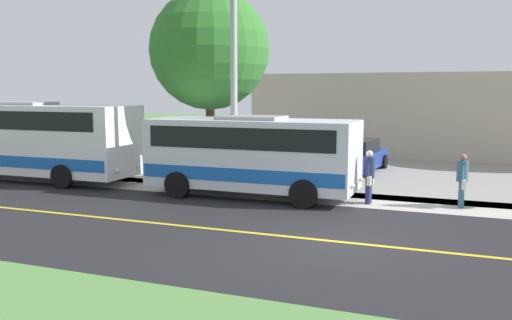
{
  "coord_description": "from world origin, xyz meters",
  "views": [
    {
      "loc": [
        12.44,
        2.88,
        3.62
      ],
      "look_at": [
        -3.5,
        -3.28,
        1.4
      ],
      "focal_mm": 37.86,
      "sensor_mm": 36.0,
      "label": 1
    }
  ],
  "objects_px": {
    "transit_bus_rear": "(18,137)",
    "tree_curbside": "(210,50)",
    "pedestrian_with_bags": "(462,179)",
    "parked_car_near": "(357,156)",
    "shuttle_bus_front": "(252,152)",
    "commercial_building": "(418,113)",
    "pedestrian_waiting": "(369,175)",
    "street_light_pole": "(232,76)"
  },
  "relations": [
    {
      "from": "transit_bus_rear",
      "to": "street_light_pole",
      "type": "bearing_deg",
      "value": 91.99
    },
    {
      "from": "transit_bus_rear",
      "to": "parked_car_near",
      "type": "relative_size",
      "value": 2.34
    },
    {
      "from": "transit_bus_rear",
      "to": "parked_car_near",
      "type": "distance_m",
      "value": 14.45
    },
    {
      "from": "pedestrian_with_bags",
      "to": "parked_car_near",
      "type": "bearing_deg",
      "value": -144.97
    },
    {
      "from": "parked_car_near",
      "to": "shuttle_bus_front",
      "type": "bearing_deg",
      "value": -18.05
    },
    {
      "from": "transit_bus_rear",
      "to": "tree_curbside",
      "type": "height_order",
      "value": "tree_curbside"
    },
    {
      "from": "shuttle_bus_front",
      "to": "tree_curbside",
      "type": "distance_m",
      "value": 5.52
    },
    {
      "from": "transit_bus_rear",
      "to": "pedestrian_with_bags",
      "type": "bearing_deg",
      "value": 92.25
    },
    {
      "from": "commercial_building",
      "to": "street_light_pole",
      "type": "bearing_deg",
      "value": -16.61
    },
    {
      "from": "shuttle_bus_front",
      "to": "pedestrian_waiting",
      "type": "xyz_separation_m",
      "value": [
        -0.17,
        3.96,
        -0.6
      ]
    },
    {
      "from": "shuttle_bus_front",
      "to": "transit_bus_rear",
      "type": "height_order",
      "value": "transit_bus_rear"
    },
    {
      "from": "commercial_building",
      "to": "shuttle_bus_front",
      "type": "bearing_deg",
      "value": -13.61
    },
    {
      "from": "shuttle_bus_front",
      "to": "tree_curbside",
      "type": "relative_size",
      "value": 0.95
    },
    {
      "from": "parked_car_near",
      "to": "commercial_building",
      "type": "relative_size",
      "value": 0.26
    },
    {
      "from": "street_light_pole",
      "to": "commercial_building",
      "type": "bearing_deg",
      "value": 163.39
    },
    {
      "from": "transit_bus_rear",
      "to": "tree_curbside",
      "type": "relative_size",
      "value": 1.39
    },
    {
      "from": "pedestrian_with_bags",
      "to": "pedestrian_waiting",
      "type": "distance_m",
      "value": 2.82
    },
    {
      "from": "pedestrian_waiting",
      "to": "parked_car_near",
      "type": "relative_size",
      "value": 0.38
    },
    {
      "from": "parked_car_near",
      "to": "tree_curbside",
      "type": "bearing_deg",
      "value": -51.5
    },
    {
      "from": "street_light_pole",
      "to": "pedestrian_with_bags",
      "type": "bearing_deg",
      "value": 92.57
    },
    {
      "from": "shuttle_bus_front",
      "to": "tree_curbside",
      "type": "height_order",
      "value": "tree_curbside"
    },
    {
      "from": "pedestrian_with_bags",
      "to": "parked_car_near",
      "type": "distance_m",
      "value": 7.76
    },
    {
      "from": "tree_curbside",
      "to": "commercial_building",
      "type": "height_order",
      "value": "tree_curbside"
    },
    {
      "from": "tree_curbside",
      "to": "commercial_building",
      "type": "bearing_deg",
      "value": 153.34
    },
    {
      "from": "transit_bus_rear",
      "to": "shuttle_bus_front",
      "type": "bearing_deg",
      "value": 90.06
    },
    {
      "from": "shuttle_bus_front",
      "to": "commercial_building",
      "type": "xyz_separation_m",
      "value": [
        -16.85,
        4.08,
        0.74
      ]
    },
    {
      "from": "shuttle_bus_front",
      "to": "tree_curbside",
      "type": "xyz_separation_m",
      "value": [
        -2.85,
        -2.95,
        3.69
      ]
    },
    {
      "from": "pedestrian_waiting",
      "to": "commercial_building",
      "type": "distance_m",
      "value": 16.73
    },
    {
      "from": "parked_car_near",
      "to": "transit_bus_rear",
      "type": "bearing_deg",
      "value": -60.82
    },
    {
      "from": "pedestrian_waiting",
      "to": "parked_car_near",
      "type": "xyz_separation_m",
      "value": [
        -6.84,
        -1.67,
        -0.23
      ]
    },
    {
      "from": "pedestrian_waiting",
      "to": "pedestrian_with_bags",
      "type": "bearing_deg",
      "value": 99.98
    },
    {
      "from": "pedestrian_with_bags",
      "to": "street_light_pole",
      "type": "distance_m",
      "value": 8.25
    },
    {
      "from": "transit_bus_rear",
      "to": "pedestrian_waiting",
      "type": "xyz_separation_m",
      "value": [
        -0.18,
        14.26,
        -0.81
      ]
    },
    {
      "from": "pedestrian_waiting",
      "to": "street_light_pole",
      "type": "relative_size",
      "value": 0.23
    },
    {
      "from": "pedestrian_with_bags",
      "to": "parked_car_near",
      "type": "height_order",
      "value": "pedestrian_with_bags"
    },
    {
      "from": "pedestrian_with_bags",
      "to": "commercial_building",
      "type": "distance_m",
      "value": 16.46
    },
    {
      "from": "transit_bus_rear",
      "to": "street_light_pole",
      "type": "distance_m",
      "value": 9.75
    },
    {
      "from": "transit_bus_rear",
      "to": "street_light_pole",
      "type": "relative_size",
      "value": 1.43
    },
    {
      "from": "transit_bus_rear",
      "to": "pedestrian_waiting",
      "type": "relative_size",
      "value": 6.2
    },
    {
      "from": "pedestrian_with_bags",
      "to": "pedestrian_waiting",
      "type": "height_order",
      "value": "pedestrian_waiting"
    },
    {
      "from": "shuttle_bus_front",
      "to": "commercial_building",
      "type": "bearing_deg",
      "value": 166.39
    },
    {
      "from": "pedestrian_waiting",
      "to": "transit_bus_rear",
      "type": "bearing_deg",
      "value": -89.27
    }
  ]
}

